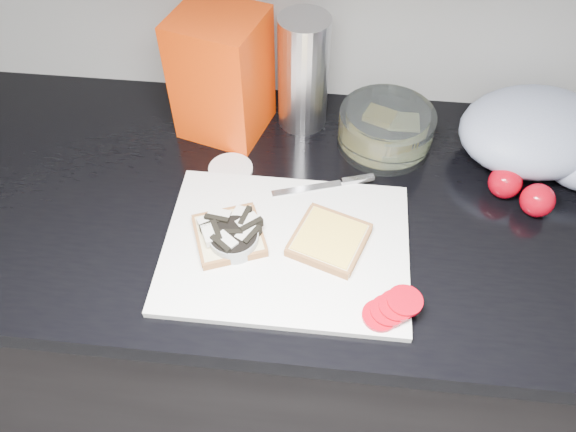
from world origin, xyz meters
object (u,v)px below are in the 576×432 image
Objects in this scene: cutting_board at (286,247)px; bread_bag at (222,75)px; glass_bowl at (386,129)px; steel_canister at (303,74)px.

bread_bag is (-0.15, 0.30, 0.11)m from cutting_board.
steel_canister reaches higher than glass_bowl.
glass_bowl is 0.75× the size of bread_bag.
bread_bag reaches higher than cutting_board.
steel_canister is (-0.00, 0.33, 0.11)m from cutting_board.
glass_bowl reaches higher than cutting_board.
cutting_board is at bearing -89.48° from steel_canister.
cutting_board is at bearing -47.13° from bread_bag.
steel_canister is at bearing 162.34° from glass_bowl.
bread_bag reaches higher than glass_bowl.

